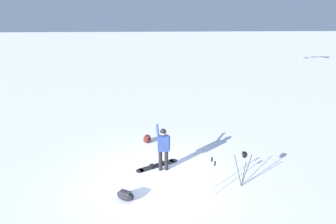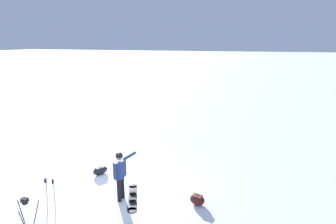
# 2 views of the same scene
# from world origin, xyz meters

# --- Properties ---
(ground_plane) EXTENTS (300.00, 300.00, 0.00)m
(ground_plane) POSITION_xyz_m (0.00, 0.00, 0.00)
(ground_plane) COLOR white
(snowboarder) EXTENTS (0.47, 0.63, 1.68)m
(snowboarder) POSITION_xyz_m (-0.25, -0.60, 1.00)
(snowboarder) COLOR black
(snowboarder) RESTS_ON ground_plane
(snowboard) EXTENTS (1.62, 0.90, 0.10)m
(snowboard) POSITION_xyz_m (-0.04, -0.90, 0.02)
(snowboard) COLOR black
(snowboard) RESTS_ON ground_plane
(gear_bag_large) EXTENTS (0.66, 0.57, 0.31)m
(gear_bag_large) POSITION_xyz_m (1.09, 1.02, 0.16)
(gear_bag_large) COLOR black
(gear_bag_large) RESTS_ON ground_plane
(camera_tripod) EXTENTS (0.59, 0.52, 1.25)m
(camera_tripod) POSITION_xyz_m (-2.74, 0.72, 0.90)
(camera_tripod) COLOR #262628
(camera_tripod) RESTS_ON ground_plane
(gear_bag_small) EXTENTS (0.45, 0.55, 0.33)m
(gear_bag_small) POSITION_xyz_m (0.26, -3.03, 0.17)
(gear_bag_small) COLOR #4C1E19
(gear_bag_small) RESTS_ON ground_plane
(ski_poles) EXTENTS (0.18, 0.31, 1.19)m
(ski_poles) POSITION_xyz_m (-1.66, 0.94, 0.79)
(ski_poles) COLOR gray
(ski_poles) RESTS_ON ground_plane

